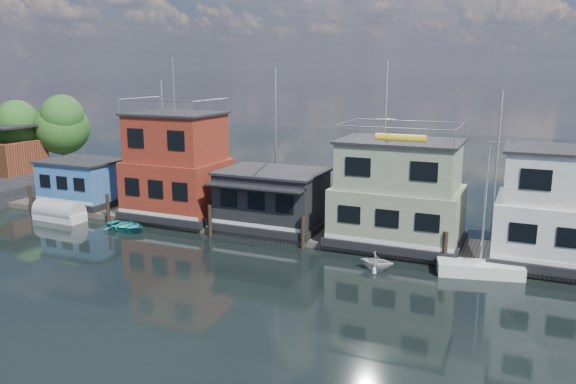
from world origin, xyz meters
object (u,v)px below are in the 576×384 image
at_px(houseboat_dark, 272,199).
at_px(tarp_runabout, 59,212).
at_px(dinghy_white, 376,261).
at_px(houseboat_red, 177,167).
at_px(houseboat_green, 398,194).
at_px(houseboat_white, 571,210).
at_px(houseboat_blue, 83,182).
at_px(dinghy_teal, 126,226).
at_px(day_sailer, 480,268).

height_order(houseboat_dark, tarp_runabout, houseboat_dark).
bearing_deg(dinghy_white, houseboat_red, 75.42).
xyz_separation_m(houseboat_dark, tarp_runabout, (-16.31, -3.92, -1.78)).
height_order(houseboat_green, houseboat_white, houseboat_green).
xyz_separation_m(houseboat_blue, dinghy_teal, (7.78, -4.13, -1.85)).
bearing_deg(dinghy_white, tarp_runabout, 89.25).
height_order(houseboat_green, dinghy_teal, houseboat_green).
bearing_deg(dinghy_white, houseboat_green, 0.15).
xyz_separation_m(houseboat_blue, houseboat_white, (36.50, 0.00, 1.33)).
distance_m(houseboat_blue, houseboat_dark, 17.50).
bearing_deg(houseboat_green, houseboat_dark, -179.88).
height_order(houseboat_white, dinghy_white, houseboat_white).
height_order(houseboat_blue, dinghy_teal, houseboat_blue).
bearing_deg(houseboat_dark, dinghy_teal, -157.09).
distance_m(houseboat_dark, houseboat_green, 9.07).
bearing_deg(houseboat_white, houseboat_red, -180.00).
bearing_deg(tarp_runabout, day_sailer, 3.77).
bearing_deg(houseboat_blue, houseboat_green, 0.00).
height_order(dinghy_teal, day_sailer, day_sailer).
relative_size(houseboat_blue, houseboat_red, 0.54).
distance_m(houseboat_blue, dinghy_teal, 9.00).
relative_size(houseboat_red, houseboat_green, 1.41).
xyz_separation_m(houseboat_blue, dinghy_white, (26.43, -4.74, -1.67)).
bearing_deg(houseboat_dark, day_sailer, -12.53).
xyz_separation_m(houseboat_green, day_sailer, (5.55, -3.25, -3.12)).
bearing_deg(houseboat_green, houseboat_blue, -180.00).
bearing_deg(houseboat_red, houseboat_dark, -0.14).
bearing_deg(dinghy_teal, houseboat_white, -72.93).
xyz_separation_m(houseboat_blue, day_sailer, (32.05, -3.25, -1.78)).
distance_m(houseboat_dark, day_sailer, 15.03).
xyz_separation_m(houseboat_red, day_sailer, (22.55, -3.25, -3.67)).
xyz_separation_m(tarp_runabout, day_sailer, (30.86, 0.69, -0.20)).
relative_size(dinghy_teal, day_sailer, 0.46).
distance_m(houseboat_blue, houseboat_green, 26.53).
height_order(houseboat_green, day_sailer, houseboat_green).
distance_m(houseboat_white, dinghy_teal, 29.19).
relative_size(houseboat_green, tarp_runabout, 1.97).
bearing_deg(houseboat_white, dinghy_white, -154.82).
bearing_deg(houseboat_red, tarp_runabout, -154.64).
xyz_separation_m(houseboat_dark, dinghy_teal, (-9.72, -4.11, -2.07)).
xyz_separation_m(houseboat_dark, houseboat_green, (9.00, 0.02, 1.13)).
distance_m(houseboat_blue, day_sailer, 32.26).
distance_m(houseboat_red, dinghy_teal, 5.84).
relative_size(houseboat_white, dinghy_teal, 2.49).
distance_m(houseboat_white, dinghy_white, 11.53).
height_order(houseboat_blue, houseboat_red, houseboat_red).
height_order(houseboat_red, dinghy_teal, houseboat_red).
distance_m(houseboat_green, day_sailer, 7.15).
height_order(houseboat_white, day_sailer, day_sailer).
height_order(houseboat_white, dinghy_teal, houseboat_white).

